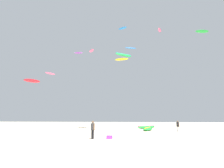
% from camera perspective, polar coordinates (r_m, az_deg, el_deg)
% --- Properties ---
extents(ground_plane, '(120.00, 120.00, 0.00)m').
position_cam_1_polar(ground_plane, '(14.64, -5.62, -17.76)').
color(ground_plane, beige).
extents(person_foreground, '(0.42, 0.44, 1.70)m').
position_cam_1_polar(person_foreground, '(19.29, -5.66, -12.76)').
color(person_foreground, black).
rests_on(person_foreground, ground).
extents(person_midground, '(0.35, 0.46, 1.55)m').
position_cam_1_polar(person_midground, '(28.15, 18.69, -11.43)').
color(person_midground, silver).
rests_on(person_midground, ground).
extents(kite_grounded_near, '(3.22, 2.68, 0.40)m').
position_cam_1_polar(kite_grounded_near, '(38.45, -8.76, -12.22)').
color(kite_grounded_near, white).
rests_on(kite_grounded_near, ground).
extents(kite_grounded_mid, '(2.28, 4.28, 0.52)m').
position_cam_1_polar(kite_grounded_mid, '(31.02, 10.38, -12.78)').
color(kite_grounded_mid, green).
rests_on(kite_grounded_mid, ground).
extents(kite_grounded_far, '(4.05, 3.85, 0.55)m').
position_cam_1_polar(kite_grounded_far, '(36.29, 10.00, -12.26)').
color(kite_grounded_far, green).
rests_on(kite_grounded_far, ground).
extents(cooler_box, '(0.56, 0.36, 0.32)m').
position_cam_1_polar(cooler_box, '(19.30, -0.75, -15.29)').
color(cooler_box, purple).
rests_on(cooler_box, ground).
extents(kite_aloft_0, '(3.61, 2.98, 0.94)m').
position_cam_1_polar(kite_aloft_0, '(38.71, 3.37, 8.48)').
color(kite_aloft_0, green).
extents(kite_aloft_1, '(2.63, 1.11, 0.56)m').
position_cam_1_polar(kite_aloft_1, '(41.64, 24.82, 13.80)').
color(kite_aloft_1, green).
extents(kite_aloft_2, '(2.04, 0.60, 0.30)m').
position_cam_1_polar(kite_aloft_2, '(46.12, -9.80, 8.96)').
color(kite_aloft_2, purple).
extents(kite_aloft_3, '(1.46, 2.56, 0.57)m').
position_cam_1_polar(kite_aloft_3, '(51.38, 13.75, 15.06)').
color(kite_aloft_3, '#E5598C').
extents(kite_aloft_4, '(2.46, 3.48, 0.53)m').
position_cam_1_polar(kite_aloft_4, '(56.83, -17.58, 2.94)').
color(kite_aloft_4, '#E5598C').
extents(kite_aloft_5, '(3.87, 1.90, 0.64)m').
position_cam_1_polar(kite_aloft_5, '(53.65, 2.82, 7.25)').
color(kite_aloft_5, yellow).
extents(kite_aloft_6, '(2.34, 2.98, 0.54)m').
position_cam_1_polar(kite_aloft_6, '(58.14, -6.01, 9.65)').
color(kite_aloft_6, '#E5598C').
extents(kite_aloft_7, '(3.19, 3.79, 0.91)m').
position_cam_1_polar(kite_aloft_7, '(47.99, -22.34, 0.89)').
color(kite_aloft_7, red).
extents(kite_aloft_8, '(2.11, 1.59, 0.41)m').
position_cam_1_polar(kite_aloft_8, '(44.30, 3.11, 15.98)').
color(kite_aloft_8, blue).
extents(kite_aloft_9, '(2.93, 1.48, 0.56)m').
position_cam_1_polar(kite_aloft_9, '(48.90, 5.44, 10.42)').
color(kite_aloft_9, blue).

